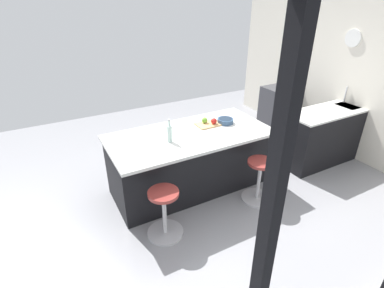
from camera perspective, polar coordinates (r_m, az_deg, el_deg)
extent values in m
plane|color=gray|center=(4.55, 2.14, -7.90)|extent=(7.33, 7.33, 0.00)
cube|color=silver|center=(5.83, 27.69, 12.48)|extent=(0.12, 5.22, 2.85)
cylinder|color=white|center=(5.67, 28.70, 17.52)|extent=(0.03, 0.28, 0.28)
cube|color=black|center=(5.69, 25.88, 1.91)|extent=(2.08, 0.60, 0.89)
cube|color=silver|center=(5.53, 26.83, 6.19)|extent=(2.08, 0.60, 0.03)
cube|color=#38383D|center=(5.75, 28.29, 6.12)|extent=(0.44, 0.36, 0.12)
cylinder|color=#B7B7BC|center=(5.77, 27.54, 8.48)|extent=(0.02, 0.02, 0.28)
cube|color=#38383D|center=(6.51, 16.33, 6.63)|extent=(0.60, 0.60, 0.89)
cube|color=black|center=(6.32, 18.16, 5.34)|extent=(0.44, 0.01, 0.32)
cube|color=black|center=(4.28, -0.64, -3.47)|extent=(2.18, 0.89, 0.87)
cube|color=silver|center=(4.02, -0.34, 1.75)|extent=(2.24, 1.09, 0.04)
cylinder|color=#B7B7BC|center=(4.36, 12.39, -10.13)|extent=(0.44, 0.44, 0.03)
cylinder|color=#B7B7BC|center=(4.20, 12.78, -7.02)|extent=(0.05, 0.05, 0.56)
cylinder|color=maroon|center=(4.04, 13.21, -3.49)|extent=(0.36, 0.36, 0.04)
cylinder|color=#B7B7BC|center=(3.77, -5.15, -16.63)|extent=(0.44, 0.44, 0.03)
cylinder|color=#B7B7BC|center=(3.57, -5.34, -13.32)|extent=(0.05, 0.05, 0.56)
cylinder|color=maroon|center=(3.39, -5.57, -9.45)|extent=(0.36, 0.36, 0.04)
cube|color=tan|center=(4.29, 3.23, 3.83)|extent=(0.36, 0.24, 0.02)
sphere|color=red|center=(4.27, 4.25, 4.44)|extent=(0.09, 0.09, 0.09)
sphere|color=#609E2D|center=(4.29, 2.46, 4.62)|extent=(0.08, 0.08, 0.08)
cylinder|color=silver|center=(3.76, -4.33, 1.94)|extent=(0.06, 0.06, 0.22)
cylinder|color=silver|center=(3.70, -4.41, 4.04)|extent=(0.03, 0.03, 0.08)
cylinder|color=#B7B7BC|center=(3.68, -4.44, 4.68)|extent=(0.03, 0.03, 0.02)
cylinder|color=#334C6B|center=(4.36, 6.46, 4.46)|extent=(0.24, 0.24, 0.07)
cylinder|color=#192635|center=(4.36, 6.47, 4.64)|extent=(0.19, 0.19, 0.04)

